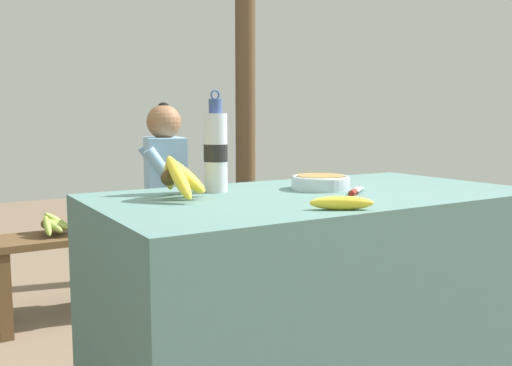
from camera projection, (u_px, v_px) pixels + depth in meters
name	position (u px, v px, depth m)	size (l,w,h in m)	color
market_counter	(315.00, 307.00, 1.86)	(1.46, 0.78, 0.80)	#4C706B
banana_bunch_ripe	(179.00, 176.00, 1.67)	(0.16, 0.27, 0.15)	#4C381E
serving_bowl	(320.00, 181.00, 1.90)	(0.21, 0.21, 0.05)	silver
water_bottle	(216.00, 151.00, 1.82)	(0.08, 0.08, 0.34)	silver
loose_banana_front	(342.00, 203.00, 1.47)	(0.17, 0.12, 0.04)	yellow
knife	(355.00, 191.00, 1.77)	(0.16, 0.13, 0.02)	#BCBCC1
wooden_bench	(122.00, 243.00, 2.95)	(1.41, 0.32, 0.46)	brown
seated_vendor	(157.00, 189.00, 3.00)	(0.45, 0.42, 1.14)	#473828
banana_bunch_green	(52.00, 224.00, 2.75)	(0.17, 0.24, 0.13)	#4C381E
support_post_far	(245.00, 88.00, 3.66)	(0.14, 0.14, 2.51)	#4C3823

